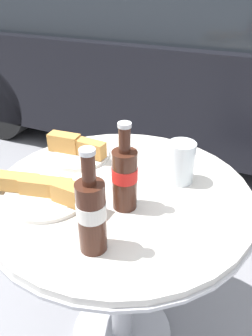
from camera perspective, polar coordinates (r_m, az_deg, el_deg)
name	(u,v)px	position (r m, az deg, el deg)	size (l,w,h in m)	color
ground_plane	(122,333)	(1.44, -0.69, -26.76)	(30.00, 30.00, 0.00)	gray
bistro_table	(121,229)	(1.02, -0.88, -10.61)	(0.75, 0.75, 0.68)	#B7B7BC
cola_bottle_left	(91,213)	(0.69, -6.04, -7.77)	(0.06, 0.06, 0.25)	#3D1E14
cola_bottle_right	(125,176)	(0.82, -0.24, -1.42)	(0.07, 0.07, 0.24)	#3D1E14
drinking_glass	(181,164)	(0.95, 9.48, 0.71)	(0.08, 0.08, 0.12)	#C68923
lunch_plate_near	(48,192)	(0.91, -13.39, -4.01)	(0.32, 0.23, 0.07)	silver
lunch_plate_far	(77,150)	(1.10, -8.54, 3.10)	(0.21, 0.21, 0.07)	silver
parked_car	(186,59)	(2.81, 10.42, 18.12)	(4.45, 1.69, 1.27)	black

